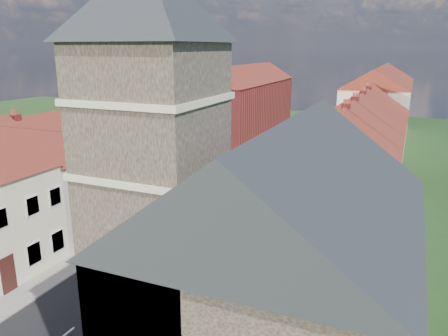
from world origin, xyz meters
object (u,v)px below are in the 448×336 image
(pedestrian_right, at_px, (258,222))
(car_far, at_px, (252,153))
(car_near, at_px, (108,247))
(church, at_px, (267,246))
(lamppost, at_px, (177,164))
(car_mid, at_px, (213,180))
(car_distant, at_px, (283,134))

(pedestrian_right, bearing_deg, car_far, -63.92)
(car_near, relative_size, car_far, 0.74)
(church, height_order, lamppost, church)
(church, bearing_deg, car_far, 110.44)
(pedestrian_right, bearing_deg, lamppost, -16.40)
(car_near, distance_m, car_mid, 15.39)
(car_mid, distance_m, car_distant, 24.85)
(car_mid, relative_size, car_distant, 0.96)
(car_far, relative_size, car_distant, 1.01)
(car_near, relative_size, car_distant, 0.75)
(church, xyz_separation_m, car_far, (-12.56, 33.70, -5.17))
(church, distance_m, car_near, 15.06)
(car_near, bearing_deg, car_mid, 77.75)
(car_mid, distance_m, car_far, 11.88)
(church, relative_size, car_mid, 3.28)
(car_distant, bearing_deg, church, -61.19)
(car_near, distance_m, car_far, 27.26)
(lamppost, relative_size, car_near, 1.66)
(car_far, xyz_separation_m, pedestrian_right, (7.73, -20.34, 0.21))
(car_mid, bearing_deg, lamppost, -81.39)
(lamppost, distance_m, car_distant, 30.14)
(lamppost, height_order, pedestrian_right, lamppost)
(car_far, bearing_deg, car_distant, 70.22)
(lamppost, height_order, car_far, lamppost)
(car_mid, bearing_deg, car_distant, 109.17)
(church, distance_m, car_distant, 48.62)
(lamppost, relative_size, pedestrian_right, 3.77)
(lamppost, bearing_deg, car_mid, 80.10)
(car_mid, xyz_separation_m, car_far, (-0.29, 11.87, -0.06))
(church, distance_m, car_mid, 25.56)
(church, bearing_deg, car_near, 152.85)
(car_far, bearing_deg, lamppost, -111.84)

